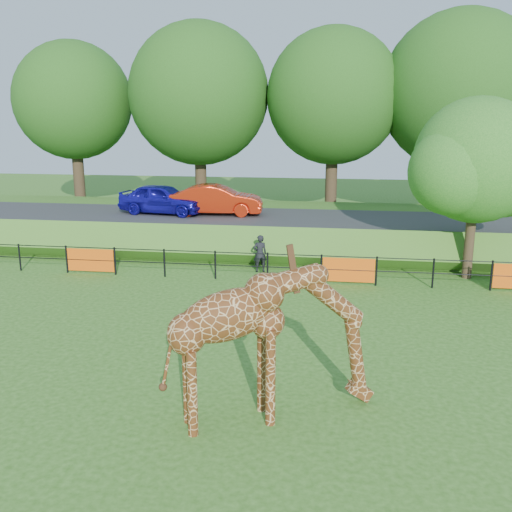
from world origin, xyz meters
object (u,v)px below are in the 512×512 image
object	(u,v)px
car_blue	(163,199)
tree_east	(479,165)
car_red	(217,200)
giraffe	(273,343)
visitor	(260,254)

from	to	relation	value
car_blue	tree_east	world-z (taller)	tree_east
car_red	giraffe	bearing A→B (deg)	-168.30
car_red	visitor	size ratio (longest dim) A/B	2.91
car_red	visitor	xyz separation A→B (m)	(2.79, -4.86, -1.39)
car_blue	tree_east	size ratio (longest dim) A/B	0.63
giraffe	car_blue	world-z (taller)	giraffe
giraffe	tree_east	size ratio (longest dim) A/B	0.66
car_red	tree_east	world-z (taller)	tree_east
car_blue	tree_east	xyz separation A→B (m)	(13.50, -4.36, 2.13)
car_blue	visitor	distance (m)	7.34
car_blue	giraffe	bearing A→B (deg)	-145.52
giraffe	car_red	world-z (taller)	giraffe
giraffe	tree_east	xyz separation A→B (m)	(6.21, 11.47, 2.68)
giraffe	car_red	size ratio (longest dim) A/B	1.03
tree_east	car_red	bearing A→B (deg)	157.54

